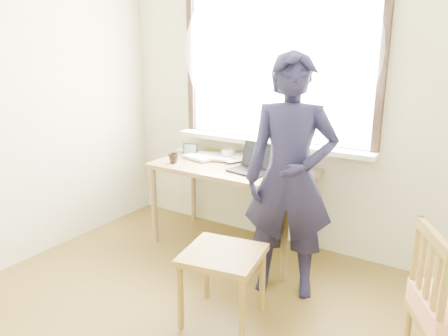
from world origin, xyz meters
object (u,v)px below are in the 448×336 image
Objects in this scene: desk at (232,175)px; laptop at (254,165)px; work_chair at (223,263)px; person at (290,178)px; mug_dark at (173,158)px; mug_white at (228,154)px.

desk is 3.75× the size of laptop.
laptop reaches higher than work_chair.
person is at bearing -36.77° from laptop.
person reaches higher than mug_dark.
laptop is 3.17× the size of mug_white.
person is at bearing -9.54° from mug_dark.
laptop reaches higher than desk.
mug_dark is 1.22m from person.
mug_dark reaches higher than work_chair.
laptop is at bearing 12.89° from mug_dark.
desk is 0.54m from mug_dark.
mug_dark is (-0.49, -0.20, 0.12)m from desk.
laptop is 1.05m from work_chair.
mug_dark is at bearing 151.05° from person.
laptop is 0.61m from person.
desk is at bearing 21.80° from mug_dark.
desk is at bearing 131.39° from person.
person is (0.87, -0.59, 0.07)m from mug_white.
mug_white reaches higher than mug_dark.
work_chair is at bearing -128.03° from person.
work_chair is at bearing -37.37° from mug_dark.
person is (0.71, -0.40, 0.19)m from desk.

